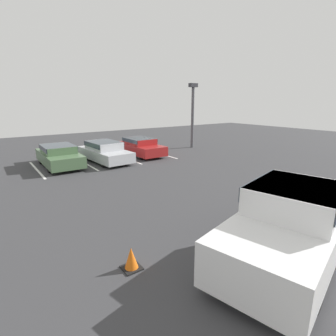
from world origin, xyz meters
TOP-DOWN VIEW (x-y plane):
  - stall_stripe_a at (-4.59, 13.67)m, footprint 0.12×4.57m
  - stall_stripe_b at (-1.85, 13.67)m, footprint 0.12×4.57m
  - stall_stripe_c at (0.89, 13.67)m, footprint 0.12×4.57m
  - stall_stripe_d at (3.62, 13.67)m, footprint 0.12×4.57m
  - pickup_truck at (-0.78, 0.83)m, footprint 6.28×3.39m
  - parked_sedan_a at (-3.29, 13.88)m, footprint 1.87×4.40m
  - parked_sedan_b at (-0.63, 13.46)m, footprint 2.09×4.58m
  - parked_sedan_c at (2.22, 13.92)m, footprint 1.83×4.29m
  - light_post at (7.34, 14.25)m, footprint 0.70×0.36m
  - traffic_cone at (-4.48, 2.59)m, footprint 0.42×0.42m

SIDE VIEW (x-z plane):
  - stall_stripe_a at x=-4.59m, z-range 0.00..0.01m
  - stall_stripe_b at x=-1.85m, z-range 0.00..0.01m
  - stall_stripe_c at x=0.89m, z-range 0.00..0.01m
  - stall_stripe_d at x=3.62m, z-range 0.00..0.01m
  - traffic_cone at x=-4.48m, z-range -0.02..0.51m
  - parked_sedan_c at x=2.22m, z-range 0.04..1.25m
  - parked_sedan_a at x=-3.29m, z-range 0.04..1.28m
  - parked_sedan_b at x=-0.63m, z-range 0.04..1.31m
  - pickup_truck at x=-0.78m, z-range -0.01..1.85m
  - light_post at x=7.34m, z-range 0.43..5.55m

